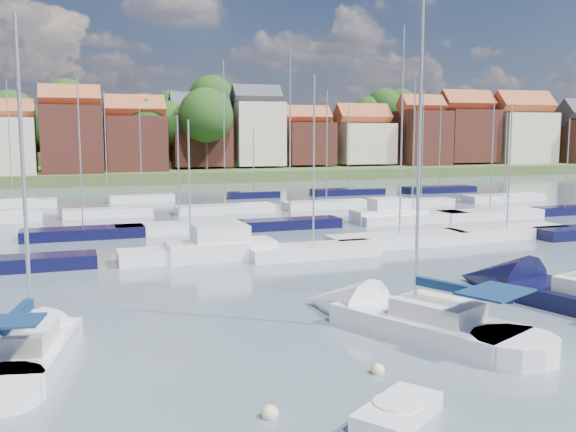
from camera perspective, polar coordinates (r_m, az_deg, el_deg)
name	(u,v)px	position (r m, az deg, el deg)	size (l,w,h in m)	color
ground	(226,218)	(62.71, -5.49, -0.16)	(260.00, 260.00, 0.00)	#44525C
sailboat_left	(36,347)	(25.80, -21.45, -10.80)	(4.53, 10.00, 13.24)	white
sailboat_centre	(395,319)	(27.99, 9.49, -8.99)	(7.94, 12.37, 16.46)	white
sailboat_navy	(552,294)	(34.24, 22.40, -6.43)	(7.20, 14.27, 19.00)	black
tender	(398,412)	(19.43, 9.73, -16.82)	(3.39, 2.96, 0.67)	white
buoy_b	(270,417)	(19.52, -1.64, -17.44)	(0.53, 0.53, 0.53)	beige
buoy_c	(378,373)	(22.87, 7.97, -13.67)	(0.50, 0.50, 0.50)	beige
buoy_d	(554,352)	(26.67, 22.55, -11.09)	(0.51, 0.51, 0.51)	beige
buoy_e	(417,298)	(32.88, 11.38, -7.19)	(0.52, 0.52, 0.52)	beige
marina_field	(260,219)	(58.51, -2.54, -0.25)	(79.62, 41.41, 15.93)	white
far_shore_town	(140,149)	(154.03, -13.05, 5.86)	(212.46, 90.00, 22.27)	#404E27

